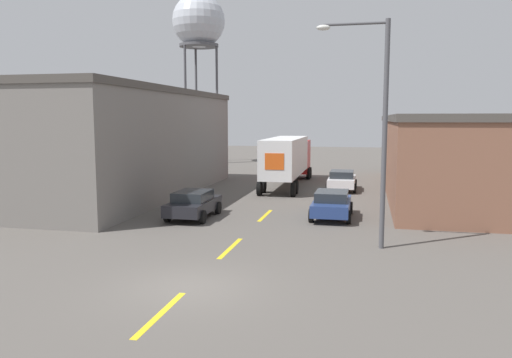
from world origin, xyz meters
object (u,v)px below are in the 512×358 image
at_px(water_tower, 199,23).
at_px(semi_truck, 288,157).
at_px(parked_car_right_mid, 332,204).
at_px(street_lamp, 377,119).
at_px(parked_car_right_far, 342,180).
at_px(parked_car_left_far, 193,204).

bearing_deg(water_tower, semi_truck, -53.16).
height_order(parked_car_right_mid, street_lamp, street_lamp).
bearing_deg(water_tower, parked_car_right_mid, -59.68).
relative_size(semi_truck, parked_car_right_mid, 3.01).
xyz_separation_m(parked_car_right_mid, water_tower, (-17.62, 30.12, 15.47)).
height_order(semi_truck, parked_car_right_far, semi_truck).
height_order(parked_car_left_far, street_lamp, street_lamp).
distance_m(semi_truck, parked_car_right_mid, 13.12).
xyz_separation_m(parked_car_right_mid, street_lamp, (2.10, -5.79, 4.46)).
bearing_deg(parked_car_right_far, parked_car_right_mid, -90.00).
bearing_deg(parked_car_left_far, semi_truck, 78.29).
relative_size(parked_car_right_far, street_lamp, 0.47).
bearing_deg(parked_car_right_mid, semi_truck, 109.15).
height_order(semi_truck, water_tower, water_tower).
xyz_separation_m(parked_car_right_far, parked_car_left_far, (-7.15, -12.16, 0.00)).
height_order(semi_truck, parked_car_left_far, semi_truck).
height_order(semi_truck, parked_car_right_mid, semi_truck).
relative_size(semi_truck, parked_car_left_far, 3.01).
xyz_separation_m(parked_car_left_far, water_tower, (-10.47, 31.68, 15.47)).
relative_size(parked_car_right_mid, street_lamp, 0.47).
relative_size(parked_car_right_far, water_tower, 0.22).
bearing_deg(parked_car_left_far, street_lamp, -24.59).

